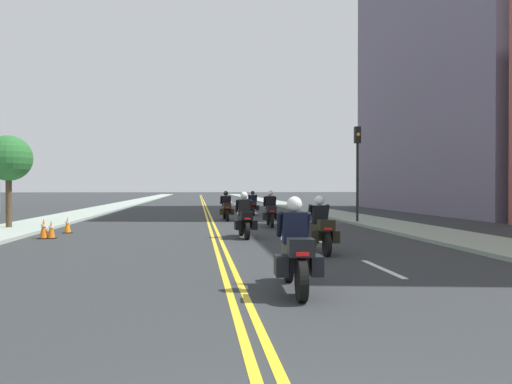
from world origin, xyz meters
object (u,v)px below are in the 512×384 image
(traffic_cone_0, at_px, (51,229))
(street_tree_0, at_px, (9,159))
(motorcycle_2, at_px, (244,219))
(motorcycle_1, at_px, (320,229))
(traffic_cone_1, at_px, (68,225))
(traffic_cone_2, at_px, (44,228))
(traffic_light_near, at_px, (357,157))
(motorcycle_0, at_px, (295,254))
(motorcycle_3, at_px, (270,212))
(motorcycle_5, at_px, (253,205))
(motorcycle_4, at_px, (226,208))

(traffic_cone_0, xyz_separation_m, street_tree_0, (-2.76, 3.76, 2.64))
(motorcycle_2, bearing_deg, motorcycle_1, -71.29)
(traffic_cone_1, relative_size, traffic_cone_2, 0.91)
(traffic_cone_1, xyz_separation_m, traffic_light_near, (12.75, 3.39, 2.94))
(motorcycle_0, bearing_deg, motorcycle_3, 86.69)
(traffic_cone_0, bearing_deg, motorcycle_2, -4.86)
(traffic_cone_1, distance_m, traffic_light_near, 13.52)
(motorcycle_5, distance_m, traffic_cone_2, 15.92)
(motorcycle_4, bearing_deg, traffic_light_near, -30.25)
(motorcycle_2, height_order, motorcycle_3, motorcycle_3)
(traffic_cone_0, height_order, traffic_cone_1, traffic_cone_1)
(motorcycle_4, height_order, street_tree_0, street_tree_0)
(motorcycle_0, bearing_deg, traffic_light_near, 71.30)
(motorcycle_1, height_order, traffic_cone_2, motorcycle_1)
(motorcycle_1, xyz_separation_m, motorcycle_4, (-1.77, 13.48, 0.00))
(motorcycle_2, bearing_deg, traffic_light_near, 41.85)
(motorcycle_1, distance_m, motorcycle_4, 13.60)
(motorcycle_1, distance_m, street_tree_0, 14.18)
(motorcycle_2, height_order, traffic_cone_1, motorcycle_2)
(traffic_cone_1, distance_m, traffic_cone_2, 2.07)
(motorcycle_2, xyz_separation_m, street_tree_0, (-9.43, 4.32, 2.31))
(street_tree_0, bearing_deg, motorcycle_3, 1.97)
(motorcycle_4, xyz_separation_m, traffic_light_near, (6.22, -3.24, 2.62))
(motorcycle_3, bearing_deg, motorcycle_4, 113.21)
(motorcycle_2, bearing_deg, motorcycle_3, 68.27)
(motorcycle_2, distance_m, motorcycle_3, 4.97)
(motorcycle_5, bearing_deg, motorcycle_4, -109.96)
(traffic_cone_1, bearing_deg, motorcycle_3, 14.09)
(motorcycle_5, xyz_separation_m, traffic_cone_0, (-8.52, -13.29, -0.32))
(traffic_cone_0, bearing_deg, motorcycle_1, -29.86)
(motorcycle_0, height_order, motorcycle_1, motorcycle_0)
(motorcycle_1, bearing_deg, traffic_light_near, 66.68)
(traffic_light_near, bearing_deg, motorcycle_3, -163.62)
(motorcycle_1, distance_m, traffic_cone_1, 10.77)
(traffic_cone_2, distance_m, street_tree_0, 5.21)
(motorcycle_0, relative_size, motorcycle_3, 1.02)
(traffic_cone_2, bearing_deg, motorcycle_5, 56.57)
(traffic_cone_0, bearing_deg, motorcycle_3, 26.53)
(street_tree_0, bearing_deg, motorcycle_2, -24.63)
(street_tree_0, bearing_deg, traffic_light_near, 6.24)
(motorcycle_1, relative_size, motorcycle_4, 1.01)
(motorcycle_5, distance_m, street_tree_0, 14.95)
(traffic_light_near, bearing_deg, motorcycle_0, -112.10)
(traffic_cone_1, relative_size, traffic_light_near, 0.14)
(motorcycle_0, bearing_deg, traffic_cone_1, 123.19)
(motorcycle_0, xyz_separation_m, traffic_cone_1, (-6.66, 11.63, -0.33))
(motorcycle_3, relative_size, traffic_cone_2, 3.21)
(street_tree_0, bearing_deg, motorcycle_5, 40.20)
(motorcycle_2, height_order, traffic_light_near, traffic_light_near)
(motorcycle_2, distance_m, motorcycle_5, 13.98)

